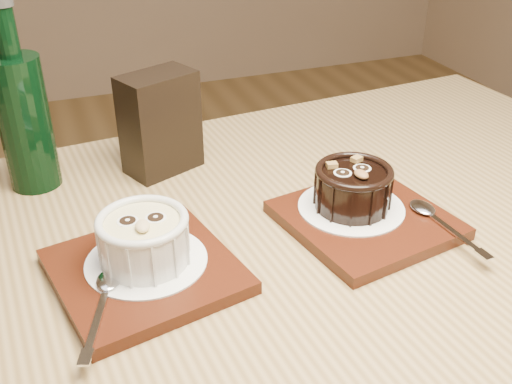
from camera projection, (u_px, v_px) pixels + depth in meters
table at (286, 320)px, 0.71m from camera, size 1.26×0.90×0.75m
tray_left at (145, 271)px, 0.64m from camera, size 0.21×0.21×0.01m
doily_left at (146, 261)px, 0.64m from camera, size 0.13×0.13×0.00m
ramekin_white at (144, 237)px, 0.62m from camera, size 0.10×0.10×0.06m
spoon_left at (102, 302)px, 0.58m from camera, size 0.07×0.13×0.01m
tray_right at (365, 220)px, 0.72m from camera, size 0.21×0.21×0.01m
doily_right at (351, 207)px, 0.73m from camera, size 0.13×0.13×0.00m
ramekin_dark at (353, 186)px, 0.72m from camera, size 0.09×0.09×0.06m
spoon_right at (441, 221)px, 0.70m from camera, size 0.03×0.14×0.01m
condiment_stand at (160, 123)px, 0.82m from camera, size 0.12×0.09×0.14m
green_bottle at (24, 118)px, 0.77m from camera, size 0.07×0.07×0.25m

